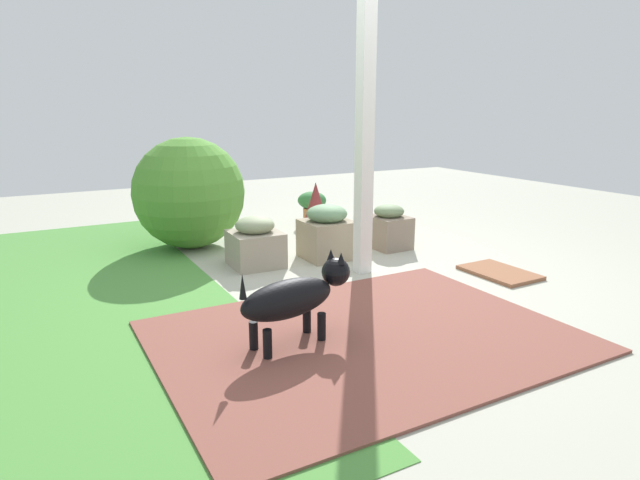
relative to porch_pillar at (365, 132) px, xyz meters
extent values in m
plane|color=#A8A897|center=(-0.20, 0.17, -1.15)|extent=(12.00, 12.00, 0.00)
cube|color=brown|center=(-1.12, 0.71, -1.14)|extent=(1.80, 2.40, 0.02)
cube|color=#4B8B3B|center=(0.40, 2.57, -1.15)|extent=(5.20, 2.80, 0.01)
cube|color=white|center=(0.00, 0.00, 0.00)|extent=(0.11, 0.11, 2.30)
cube|color=gray|center=(0.54, -0.65, -1.00)|extent=(0.40, 0.34, 0.31)
ellipsoid|color=#687D56|center=(0.54, -0.65, -0.79)|extent=(0.29, 0.29, 0.13)
cube|color=gray|center=(0.51, 0.05, -0.98)|extent=(0.41, 0.43, 0.35)
ellipsoid|color=#5F845D|center=(0.51, 0.05, -0.74)|extent=(0.37, 0.37, 0.16)
cube|color=gray|center=(0.59, 0.71, -1.00)|extent=(0.44, 0.43, 0.30)
ellipsoid|color=gray|center=(0.59, 0.71, -0.79)|extent=(0.34, 0.34, 0.15)
sphere|color=#4B8830|center=(1.49, 1.02, -0.62)|extent=(1.07, 1.07, 1.07)
cylinder|color=#AE653C|center=(1.19, -0.20, -1.06)|extent=(0.27, 0.27, 0.19)
cone|color=maroon|center=(1.19, -0.20, -0.76)|extent=(0.24, 0.24, 0.41)
cylinder|color=#B66A3F|center=(1.82, -0.50, -1.05)|extent=(0.21, 0.21, 0.20)
ellipsoid|color=#306E36|center=(1.82, -0.50, -0.86)|extent=(0.33, 0.33, 0.20)
ellipsoid|color=black|center=(-1.01, 1.17, -0.86)|extent=(0.30, 0.63, 0.22)
sphere|color=black|center=(-0.95, 0.82, -0.77)|extent=(0.17, 0.17, 0.17)
cone|color=black|center=(-0.91, 0.83, -0.67)|extent=(0.05, 0.05, 0.07)
cone|color=black|center=(-1.00, 0.81, -0.67)|extent=(0.05, 0.05, 0.07)
cylinder|color=black|center=(-0.91, 1.00, -1.06)|extent=(0.05, 0.05, 0.18)
cylinder|color=black|center=(-1.05, 0.97, -1.06)|extent=(0.05, 0.05, 0.18)
cylinder|color=black|center=(-0.98, 1.37, -1.06)|extent=(0.05, 0.05, 0.18)
cylinder|color=black|center=(-1.11, 1.34, -1.06)|extent=(0.05, 0.05, 0.18)
cone|color=black|center=(-1.06, 1.45, -0.72)|extent=(0.04, 0.04, 0.14)
cube|color=brown|center=(-0.61, -0.95, -1.14)|extent=(0.60, 0.41, 0.03)
camera|label=1|loc=(-3.61, 2.40, 0.20)|focal=30.29mm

